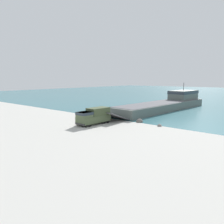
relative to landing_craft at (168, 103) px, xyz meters
The scene contains 10 objects.
ground_plane 28.95m from the landing_craft, 95.50° to the right, with size 240.00×240.00×0.00m, color #B7B5AD.
water_surface 68.76m from the landing_craft, 92.31° to the left, with size 240.00×180.00×0.01m, color #336B75.
landing_craft is the anchor object (origin of this frame).
military_truck 27.81m from the landing_craft, 93.40° to the right, with size 2.75×7.00×3.00m.
soldier_on_ramp 28.39m from the landing_craft, 100.08° to the right, with size 0.37×0.49×1.76m.
mooring_bollard 24.75m from the landing_craft, 112.13° to the right, with size 0.31×0.31×0.85m.
cargo_crate 30.35m from the landing_craft, 95.74° to the right, with size 0.74×0.89×0.74m, color #4C4738.
shoreline_rock_a 23.37m from the landing_craft, 68.04° to the right, with size 0.82×0.82×0.82m, color gray.
shoreline_rock_b 21.12m from the landing_craft, 79.31° to the right, with size 1.37×1.37×1.37m, color #66605B.
shoreline_rock_c 23.44m from the landing_craft, 115.28° to the right, with size 0.83×0.83×0.83m, color gray.
Camera 1 is at (29.18, -27.77, 8.55)m, focal length 35.00 mm.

